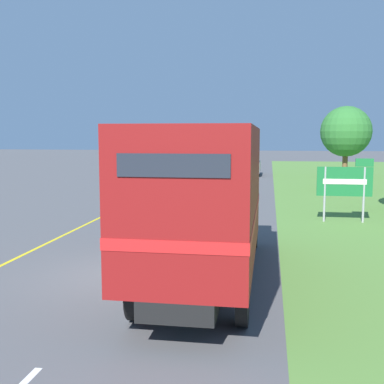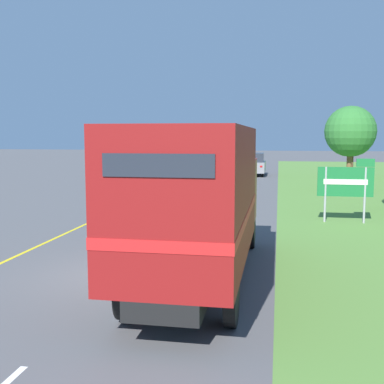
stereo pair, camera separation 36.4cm
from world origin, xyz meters
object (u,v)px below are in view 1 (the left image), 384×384
at_px(horse_trailer_truck, 206,198).
at_px(lead_car_white, 177,179).
at_px(highway_sign, 346,183).
at_px(roadside_tree_mid, 346,132).
at_px(lead_car_black_ahead, 223,157).
at_px(roadside_tree_far, 347,135).
at_px(lead_car_grey_ahead, 250,164).

relative_size(horse_trailer_truck, lead_car_white, 2.07).
xyz_separation_m(highway_sign, roadside_tree_mid, (1.75, 12.17, 2.11)).
bearing_deg(lead_car_black_ahead, roadside_tree_mid, -67.28).
height_order(lead_car_black_ahead, highway_sign, highway_sign).
xyz_separation_m(lead_car_black_ahead, roadside_tree_far, (11.66, -14.22, 2.52)).
height_order(highway_sign, roadside_tree_mid, roadside_tree_mid).
height_order(horse_trailer_truck, roadside_tree_far, roadside_tree_far).
xyz_separation_m(lead_car_grey_ahead, roadside_tree_far, (8.05, -0.22, 2.49)).
distance_m(lead_car_white, lead_car_grey_ahead, 15.77).
distance_m(lead_car_black_ahead, roadside_tree_mid, 26.26).
height_order(lead_car_grey_ahead, roadside_tree_mid, roadside_tree_mid).
bearing_deg(roadside_tree_mid, lead_car_black_ahead, 112.72).
distance_m(horse_trailer_truck, roadside_tree_far, 31.87).
distance_m(roadside_tree_mid, roadside_tree_far, 10.00).
bearing_deg(roadside_tree_far, horse_trailer_truck, -104.19).
xyz_separation_m(horse_trailer_truck, highway_sign, (4.47, 8.82, -0.43)).
bearing_deg(lead_car_grey_ahead, roadside_tree_far, -1.56).
bearing_deg(lead_car_white, lead_car_grey_ahead, 77.17).
bearing_deg(horse_trailer_truck, lead_car_grey_ahead, 90.45).
bearing_deg(highway_sign, roadside_tree_far, 81.40).
relative_size(lead_car_white, lead_car_black_ahead, 0.99).
height_order(horse_trailer_truck, roadside_tree_mid, roadside_tree_mid).
xyz_separation_m(horse_trailer_truck, roadside_tree_mid, (6.22, 20.99, 1.68)).
bearing_deg(lead_car_grey_ahead, lead_car_white, -102.83).
xyz_separation_m(lead_car_grey_ahead, lead_car_black_ahead, (-3.62, 14.00, -0.02)).
xyz_separation_m(horse_trailer_truck, lead_car_white, (-3.75, 15.71, -1.03)).
distance_m(horse_trailer_truck, lead_car_grey_ahead, 31.10).
xyz_separation_m(lead_car_grey_ahead, roadside_tree_mid, (6.47, -10.09, 2.72)).
relative_size(lead_car_grey_ahead, roadside_tree_far, 0.81).
bearing_deg(horse_trailer_truck, highway_sign, 63.13).
height_order(horse_trailer_truck, lead_car_grey_ahead, horse_trailer_truck).
relative_size(horse_trailer_truck, lead_car_black_ahead, 2.05).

